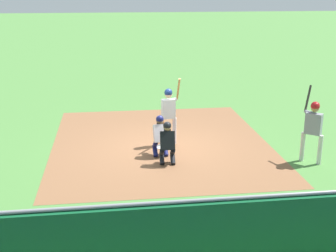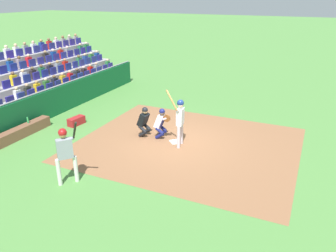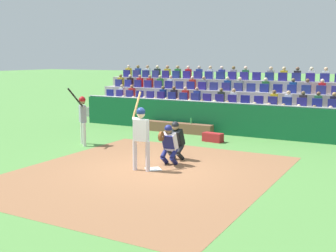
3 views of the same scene
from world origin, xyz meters
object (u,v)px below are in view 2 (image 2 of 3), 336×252
object	(u,v)px
batter_at_plate	(180,117)
on_deck_batter	(65,150)
home_plate_umpire	(144,120)
equipment_duffel_bag	(76,121)
home_plate_marker	(176,142)
water_bottle_on_bench	(28,120)
dugout_bench	(19,133)
catcher_crouching	(161,122)

from	to	relation	value
batter_at_plate	on_deck_batter	bearing A→B (deg)	-28.57
home_plate_umpire	equipment_duffel_bag	distance (m)	3.47
equipment_duffel_bag	home_plate_marker	bearing A→B (deg)	98.48
batter_at_plate	water_bottle_on_bench	bearing A→B (deg)	-77.53
water_bottle_on_bench	on_deck_batter	bearing A→B (deg)	59.04
dugout_bench	water_bottle_on_bench	xyz separation A→B (m)	(-0.61, -0.04, 0.35)
home_plate_umpire	batter_at_plate	bearing A→B (deg)	80.76
batter_at_plate	dugout_bench	bearing A→B (deg)	-72.33
batter_at_plate	catcher_crouching	bearing A→B (deg)	-111.80
home_plate_umpire	dugout_bench	xyz separation A→B (m)	(2.30, -4.64, -0.49)
dugout_bench	batter_at_plate	bearing A→B (deg)	107.67
home_plate_umpire	dugout_bench	bearing A→B (deg)	-63.66
on_deck_batter	home_plate_umpire	bearing A→B (deg)	173.93
batter_at_plate	on_deck_batter	xyz separation A→B (m)	(3.96, -2.15, -0.02)
dugout_bench	on_deck_batter	xyz separation A→B (m)	(1.93, 4.19, 0.95)
batter_at_plate	home_plate_umpire	xyz separation A→B (m)	(-0.28, -1.70, -0.48)
water_bottle_on_bench	home_plate_umpire	bearing A→B (deg)	109.83
home_plate_marker	home_plate_umpire	size ratio (longest dim) A/B	0.34
water_bottle_on_bench	batter_at_plate	bearing A→B (deg)	102.47
dugout_bench	on_deck_batter	distance (m)	4.72
dugout_bench	home_plate_marker	bearing A→B (deg)	110.54
home_plate_marker	home_plate_umpire	world-z (taller)	home_plate_umpire
home_plate_marker	water_bottle_on_bench	bearing A→B (deg)	-74.76
home_plate_marker	dugout_bench	world-z (taller)	dugout_bench
dugout_bench	water_bottle_on_bench	bearing A→B (deg)	-175.82
batter_at_plate	equipment_duffel_bag	xyz separation A→B (m)	(-0.15, -5.13, -1.02)
water_bottle_on_bench	equipment_duffel_bag	world-z (taller)	water_bottle_on_bench
home_plate_umpire	water_bottle_on_bench	bearing A→B (deg)	-70.17
catcher_crouching	water_bottle_on_bench	distance (m)	5.71
water_bottle_on_bench	on_deck_batter	xyz separation A→B (m)	(2.54, 4.24, 0.61)
water_bottle_on_bench	equipment_duffel_bag	bearing A→B (deg)	141.07
catcher_crouching	equipment_duffel_bag	size ratio (longest dim) A/B	1.61
home_plate_umpire	equipment_duffel_bag	size ratio (longest dim) A/B	1.62
equipment_duffel_bag	batter_at_plate	bearing A→B (deg)	95.57
catcher_crouching	water_bottle_on_bench	size ratio (longest dim) A/B	5.06
dugout_bench	equipment_duffel_bag	size ratio (longest dim) A/B	4.03
equipment_duffel_bag	catcher_crouching	bearing A→B (deg)	100.60
dugout_bench	catcher_crouching	bearing A→B (deg)	114.23
home_plate_marker	dugout_bench	size ratio (longest dim) A/B	0.14
home_plate_marker	water_bottle_on_bench	size ratio (longest dim) A/B	1.72
water_bottle_on_bench	dugout_bench	bearing A→B (deg)	4.18
on_deck_batter	dugout_bench	bearing A→B (deg)	-114.75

